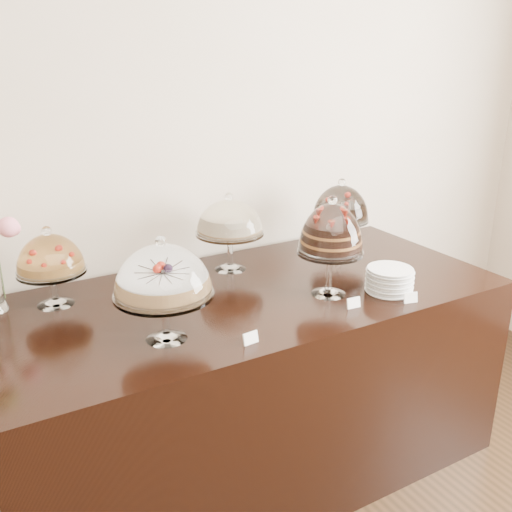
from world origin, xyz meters
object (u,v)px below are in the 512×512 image
cake_stand_sugar_sponge (163,275)px  plate_stack (389,280)px  display_counter (251,382)px  cake_stand_choco_layer (331,233)px  cake_stand_dark_choco (341,206)px  cake_stand_cheesecake (230,220)px  cake_stand_fruit_tart (50,258)px

cake_stand_sugar_sponge → plate_stack: bearing=-4.3°
display_counter → cake_stand_choco_layer: size_ratio=5.09×
cake_stand_sugar_sponge → cake_stand_dark_choco: 1.21m
cake_stand_choco_layer → cake_stand_cheesecake: size_ratio=1.16×
display_counter → cake_stand_cheesecake: bearing=79.8°
cake_stand_dark_choco → plate_stack: (-0.13, -0.53, -0.19)m
display_counter → cake_stand_choco_layer: (0.28, -0.18, 0.72)m
display_counter → plate_stack: bearing=-29.4°
plate_stack → cake_stand_fruit_tart: bearing=155.5°
cake_stand_cheesecake → cake_stand_dark_choco: cake_stand_dark_choco is taller
cake_stand_cheesecake → plate_stack: (0.47, -0.58, -0.19)m
cake_stand_sugar_sponge → cake_stand_fruit_tart: cake_stand_sugar_sponge is taller
display_counter → cake_stand_fruit_tart: bearing=159.2°
display_counter → cake_stand_fruit_tart: 1.04m
display_counter → cake_stand_sugar_sponge: cake_stand_sugar_sponge is taller
cake_stand_choco_layer → cake_stand_cheesecake: bearing=116.0°
cake_stand_sugar_sponge → cake_stand_choco_layer: bearing=2.7°
cake_stand_fruit_tart → plate_stack: 1.41m
cake_stand_sugar_sponge → cake_stand_cheesecake: 0.73m
cake_stand_sugar_sponge → cake_stand_cheesecake: cake_stand_sugar_sponge is taller
cake_stand_cheesecake → cake_stand_fruit_tart: cake_stand_cheesecake is taller
cake_stand_choco_layer → cake_stand_cheesecake: cake_stand_choco_layer is taller
cake_stand_sugar_sponge → cake_stand_fruit_tart: bearing=119.4°
cake_stand_sugar_sponge → plate_stack: size_ratio=1.96×
cake_stand_sugar_sponge → cake_stand_cheesecake: bearing=44.0°
cake_stand_sugar_sponge → plate_stack: (0.99, -0.08, -0.19)m
cake_stand_sugar_sponge → cake_stand_fruit_tart: size_ratio=1.17×
cake_stand_cheesecake → cake_stand_dark_choco: (0.60, -0.05, -0.00)m
cake_stand_dark_choco → cake_stand_fruit_tart: size_ratio=1.14×
cake_stand_dark_choco → plate_stack: cake_stand_dark_choco is taller
cake_stand_sugar_sponge → cake_stand_choco_layer: cake_stand_choco_layer is taller
cake_stand_cheesecake → plate_stack: size_ratio=1.87×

